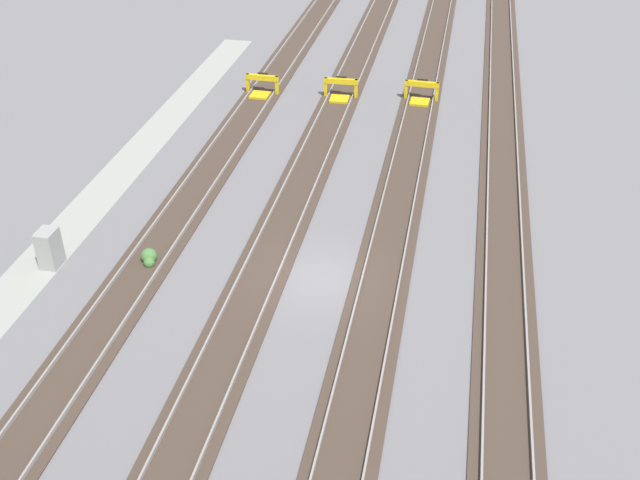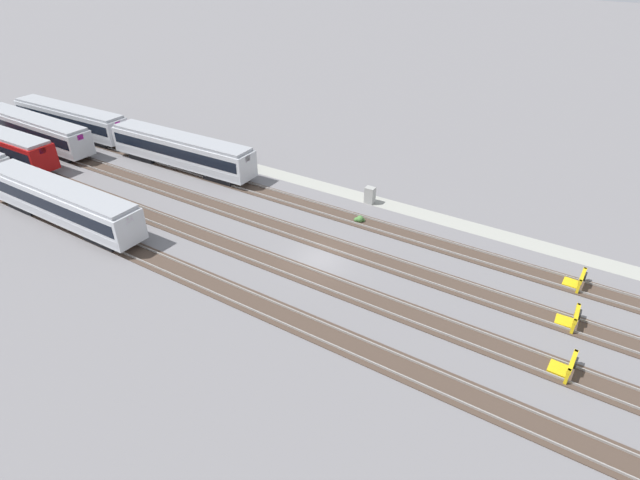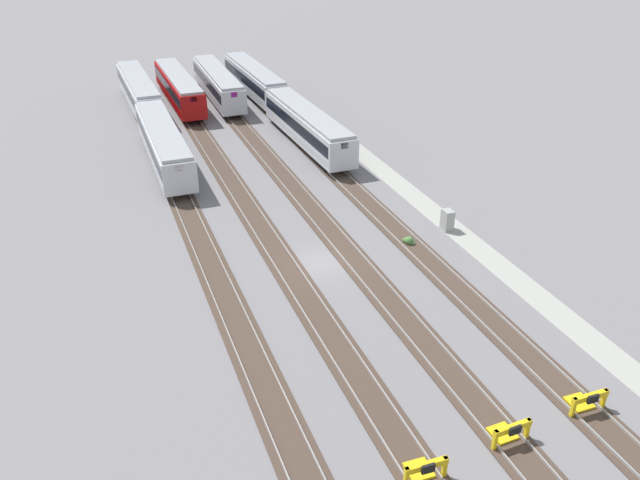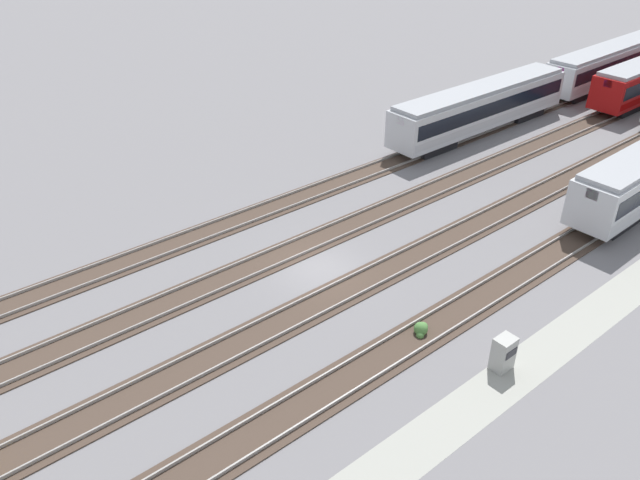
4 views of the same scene
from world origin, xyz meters
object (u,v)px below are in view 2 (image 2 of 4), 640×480
Objects in this scene: subway_car_front_row_rightmost at (70,120)px; weed_clump at (360,219)px; electrical_cabinet at (370,195)px; bumper_stop_nearest_track at (577,280)px; bumper_stop_middle_track at (566,366)px; subway_car_front_row_left_inner at (62,202)px; bumper_stop_near_inner_track at (571,318)px; subway_car_front_row_leftmost at (36,131)px; subway_car_front_row_centre at (182,151)px.

weed_clump is (-40.89, 0.06, -1.80)m from subway_car_front_row_rightmost.
weed_clump is at bearing 104.16° from electrical_cabinet.
bumper_stop_nearest_track and bumper_stop_middle_track have the same top height.
weed_clump is at bearing -147.27° from subway_car_front_row_left_inner.
subway_car_front_row_rightmost is 59.18m from bumper_stop_near_inner_track.
subway_car_front_row_left_inner is 11.25× the size of electrical_cabinet.
subway_car_front_row_left_inner reaches higher than electrical_cabinet.
subway_car_front_row_leftmost is at bearing 6.37° from weed_clump.
subway_car_front_row_leftmost is 40.68m from electrical_cabinet.
bumper_stop_near_inner_track is at bearing 173.24° from subway_car_front_row_centre.
bumper_stop_nearest_track is at bearing 169.13° from electrical_cabinet.
subway_car_front_row_centre is 9.00× the size of bumper_stop_nearest_track.
subway_car_front_row_left_inner reaches higher than weed_clump.
subway_car_front_row_leftmost is 19.62× the size of weed_clump.
electrical_cabinet is (18.69, -3.59, 0.29)m from bumper_stop_nearest_track.
electrical_cabinet is (-20.78, -17.65, -1.24)m from subway_car_front_row_left_inner.
subway_car_front_row_centre is (-19.04, -4.67, 0.00)m from subway_car_front_row_leftmost.
bumper_stop_middle_track is (-40.29, -4.69, -1.53)m from subway_car_front_row_left_inner.
subway_car_front_row_leftmost is 58.86m from bumper_stop_near_inner_track.
bumper_stop_middle_track is (-0.48, 4.67, 0.00)m from bumper_stop_near_inner_track.
subway_car_front_row_rightmost is 40.93m from weed_clump.
subway_car_front_row_rightmost is 9.00× the size of bumper_stop_nearest_track.
subway_car_front_row_rightmost is (19.18, 0.06, 0.00)m from subway_car_front_row_centre.
bumper_stop_near_inner_track is at bearing 94.10° from bumper_stop_nearest_track.
subway_car_front_row_centre reaches higher than bumper_stop_nearest_track.
bumper_stop_middle_track is at bearing 175.46° from subway_car_front_row_leftmost.
bumper_stop_middle_track is at bearing 146.40° from electrical_cabinet.
subway_car_front_row_leftmost is 1.00× the size of subway_car_front_row_left_inner.
subway_car_front_row_rightmost is 11.29× the size of electrical_cabinet.
bumper_stop_middle_track is at bearing 166.89° from subway_car_front_row_centre.
bumper_stop_nearest_track is at bearing -175.45° from subway_car_front_row_leftmost.
bumper_stop_nearest_track is 4.71m from bumper_stop_near_inner_track.
weed_clump is (-0.93, 3.70, -0.56)m from electrical_cabinet.
bumper_stop_nearest_track is 1.25× the size of electrical_cabinet.
bumper_stop_nearest_track is at bearing -85.90° from bumper_stop_near_inner_track.
subway_car_front_row_rightmost is at bearing -88.30° from subway_car_front_row_leftmost.
subway_car_front_row_centre is 40.11m from bumper_stop_near_inner_track.
subway_car_front_row_rightmost is at bearing -36.16° from subway_car_front_row_left_inner.
subway_car_front_row_leftmost is at bearing 91.70° from subway_car_front_row_rightmost.
weed_clump is at bearing 0.34° from bumper_stop_nearest_track.
subway_car_front_row_rightmost reaches higher than bumper_stop_nearest_track.
weed_clump is (-40.75, -4.55, -1.80)m from subway_car_front_row_leftmost.
weed_clump is (18.58, -9.26, -0.27)m from bumper_stop_middle_track.
subway_car_front_row_left_inner is 1.00× the size of subway_car_front_row_rightmost.
subway_car_front_row_centre is 9.00× the size of bumper_stop_near_inner_track.
bumper_stop_middle_track reaches higher than weed_clump.
subway_car_front_row_rightmost is 9.00× the size of bumper_stop_near_inner_track.
subway_car_front_row_left_inner is at bearing 13.23° from bumper_stop_near_inner_track.
subway_car_front_row_rightmost is at bearing 5.20° from electrical_cabinet.
bumper_stop_near_inner_track is (-58.84, 0.05, -1.53)m from subway_car_front_row_leftmost.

